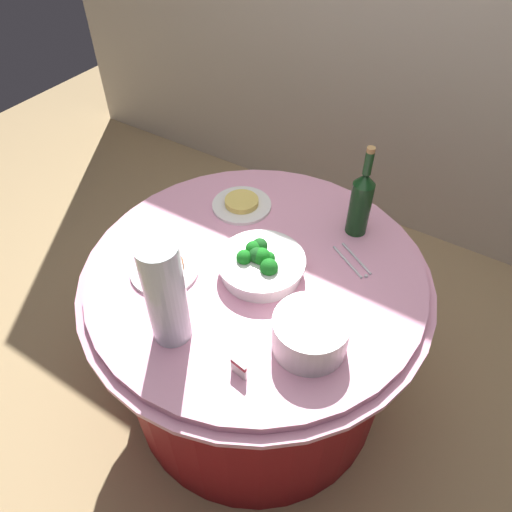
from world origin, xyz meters
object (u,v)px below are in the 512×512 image
at_px(food_plate_noodles, 242,204).
at_px(broccoli_bowl, 261,264).
at_px(wine_bottle, 361,201).
at_px(plate_stack, 310,333).
at_px(decorative_fruit_vase, 166,298).
at_px(serving_tongs, 353,261).
at_px(food_plate_stir_fry, 164,269).
at_px(label_placard_front, 239,368).

bearing_deg(food_plate_noodles, broccoli_bowl, -46.25).
distance_m(broccoli_bowl, wine_bottle, 0.40).
bearing_deg(plate_stack, food_plate_noodles, 140.37).
bearing_deg(decorative_fruit_vase, broccoli_bowl, 75.23).
relative_size(decorative_fruit_vase, food_plate_noodles, 1.55).
height_order(serving_tongs, food_plate_stir_fry, food_plate_stir_fry).
relative_size(broccoli_bowl, plate_stack, 1.33).
bearing_deg(label_placard_front, food_plate_stir_fry, 155.80).
xyz_separation_m(food_plate_noodles, label_placard_front, (0.39, -0.60, 0.02)).
height_order(broccoli_bowl, plate_stack, plate_stack).
height_order(wine_bottle, serving_tongs, wine_bottle).
distance_m(broccoli_bowl, label_placard_front, 0.38).
bearing_deg(label_placard_front, food_plate_noodles, 122.92).
xyz_separation_m(broccoli_bowl, wine_bottle, (0.17, 0.35, 0.09)).
bearing_deg(wine_bottle, broccoli_bowl, -116.34).
bearing_deg(broccoli_bowl, decorative_fruit_vase, -104.77).
xyz_separation_m(food_plate_noodles, food_plate_stir_fry, (-0.03, -0.41, 0.00)).
bearing_deg(decorative_fruit_vase, food_plate_stir_fry, 135.65).
xyz_separation_m(plate_stack, food_plate_noodles, (-0.50, 0.41, -0.04)).
relative_size(plate_stack, food_plate_stir_fry, 0.95).
relative_size(plate_stack, wine_bottle, 0.62).
height_order(broccoli_bowl, serving_tongs, broccoli_bowl).
distance_m(plate_stack, decorative_fruit_vase, 0.40).
relative_size(wine_bottle, food_plate_stir_fry, 1.53).
relative_size(wine_bottle, food_plate_noodles, 1.53).
xyz_separation_m(serving_tongs, food_plate_noodles, (-0.47, 0.05, 0.01)).
height_order(wine_bottle, food_plate_stir_fry, wine_bottle).
bearing_deg(label_placard_front, broccoli_bowl, 113.04).
distance_m(wine_bottle, food_plate_stir_fry, 0.68).
relative_size(broccoli_bowl, serving_tongs, 1.75).
relative_size(wine_bottle, decorative_fruit_vase, 0.99).
xyz_separation_m(wine_bottle, decorative_fruit_vase, (-0.26, -0.68, 0.02)).
xyz_separation_m(decorative_fruit_vase, food_plate_noodles, (-0.15, 0.58, -0.14)).
xyz_separation_m(plate_stack, food_plate_stir_fry, (-0.52, 0.00, -0.04)).
xyz_separation_m(serving_tongs, label_placard_front, (-0.08, -0.55, 0.03)).
bearing_deg(plate_stack, label_placard_front, -121.86).
height_order(serving_tongs, food_plate_noodles, food_plate_noodles).
bearing_deg(food_plate_stir_fry, label_placard_front, -24.20).
xyz_separation_m(broccoli_bowl, label_placard_front, (0.15, -0.35, -0.01)).
bearing_deg(serving_tongs, label_placard_front, -98.79).
xyz_separation_m(broccoli_bowl, food_plate_noodles, (-0.24, 0.25, -0.03)).
bearing_deg(food_plate_stir_fry, food_plate_noodles, 86.44).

